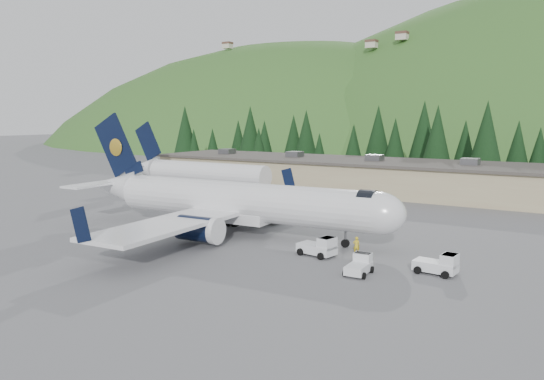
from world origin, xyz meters
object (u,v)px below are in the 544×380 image
Objects in this scene: baggage_tug_c at (360,265)px; baggage_tug_b at (439,265)px; second_airliner at (194,172)px; terminal_building at (346,174)px; baggage_tug_a at (319,247)px; ramp_worker at (356,246)px; airliner at (233,202)px.

baggage_tug_b is at bearing -62.70° from baggage_tug_c.
terminal_building is (19.91, 16.00, -0.70)m from second_airliner.
baggage_tug_c is at bearing -145.28° from baggage_tug_b.
second_airliner is 52.82m from baggage_tug_b.
baggage_tug_a reaches higher than ramp_worker.
second_airliner reaches higher than ramp_worker.
second_airliner reaches higher than terminal_building.
second_airliner is (-23.81, 22.06, -0.06)m from airliner.
airliner is 0.54× the size of terminal_building.
baggage_tug_b is (22.37, -3.47, -2.61)m from airliner.
ramp_worker is (-7.85, 2.17, 0.04)m from baggage_tug_b.
baggage_tug_a is 5.92m from baggage_tug_c.
airliner reaches higher than baggage_tug_b.
ramp_worker is (38.33, -23.36, -2.50)m from second_airliner.
airliner reaches higher than baggage_tug_a.
second_airliner is 8.14× the size of baggage_tug_b.
airliner reaches higher than baggage_tug_c.
baggage_tug_a reaches higher than baggage_tug_c.
baggage_tug_a is (11.95, -3.50, -2.57)m from airliner.
airliner is at bearing -42.81° from second_airliner.
airliner is 10.53× the size of baggage_tug_a.
terminal_building is at bearing 120.79° from baggage_tug_a.
airliner is at bearing 173.60° from baggage_tug_a.
baggage_tug_c is at bearing -64.90° from terminal_building.
airliner is 18.44m from baggage_tug_c.
terminal_building is at bearing 38.78° from second_airliner.
ramp_worker reaches higher than baggage_tug_c.
airliner is 32.45m from second_airliner.
ramp_worker is at bearing 50.50° from baggage_tug_a.
baggage_tug_a is at bearing -69.13° from terminal_building.
baggage_tug_a reaches higher than baggage_tug_b.
baggage_tug_b is at bearing -11.67° from airliner.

